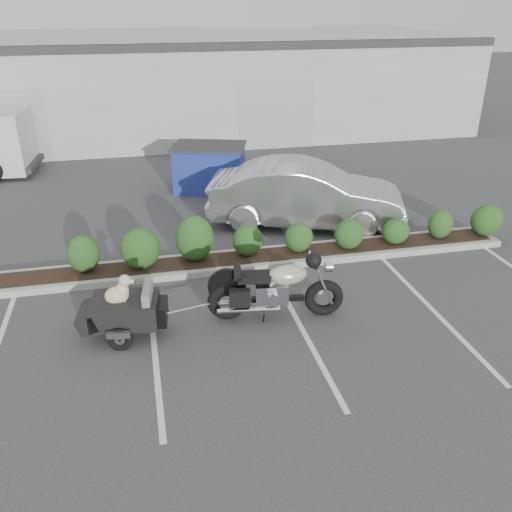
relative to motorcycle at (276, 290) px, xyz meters
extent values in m
plane|color=#38383A|center=(-0.82, 0.18, -0.59)|extent=(90.00, 90.00, 0.00)
cube|color=#9E9E93|center=(0.18, 2.38, -0.52)|extent=(12.00, 1.00, 0.15)
cube|color=#9EA099|center=(-0.82, 17.18, 1.41)|extent=(26.00, 10.00, 4.00)
torus|color=black|center=(-0.90, 0.16, -0.23)|extent=(0.77, 0.29, 0.75)
torus|color=black|center=(0.92, -0.11, -0.23)|extent=(0.77, 0.29, 0.75)
cylinder|color=silver|center=(-0.90, 0.16, -0.23)|extent=(0.33, 0.18, 0.31)
cylinder|color=silver|center=(0.92, -0.11, -0.23)|extent=(0.28, 0.15, 0.27)
cylinder|color=silver|center=(0.83, -0.21, 0.19)|extent=(0.49, 0.12, 0.99)
cylinder|color=silver|center=(0.86, 0.01, 0.19)|extent=(0.49, 0.12, 0.99)
cylinder|color=silver|center=(0.67, -0.07, 0.61)|extent=(0.15, 0.78, 0.04)
cylinder|color=silver|center=(0.98, -0.12, 0.43)|extent=(0.16, 0.22, 0.20)
sphere|color=black|center=(0.58, -0.40, 0.75)|extent=(0.33, 0.33, 0.29)
cube|color=silver|center=(-0.07, 0.04, -0.06)|extent=(0.66, 0.46, 0.38)
cube|color=black|center=(0.04, 0.02, -0.20)|extent=(1.01, 0.25, 0.09)
ellipsoid|color=beige|center=(0.23, -0.01, 0.30)|extent=(0.79, 0.52, 0.37)
cube|color=black|center=(-0.40, 0.08, 0.28)|extent=(0.66, 0.42, 0.13)
cube|color=black|center=(-0.70, 0.13, 0.38)|extent=(0.18, 0.35, 0.18)
cylinder|color=silver|center=(-0.54, -0.10, -0.30)|extent=(1.17, 0.27, 0.10)
cylinder|color=silver|center=(-0.49, 0.30, -0.30)|extent=(1.17, 0.27, 0.10)
cube|color=black|center=(-0.72, -0.19, 0.02)|extent=(0.40, 0.21, 0.33)
cube|color=black|center=(-2.77, 0.03, -0.09)|extent=(1.28, 0.96, 0.47)
cube|color=slate|center=(-2.35, -0.03, 0.21)|extent=(0.23, 0.70, 0.33)
cube|color=slate|center=(-2.71, 0.02, 0.02)|extent=(0.87, 0.80, 0.04)
cube|color=black|center=(-3.37, 0.12, -0.17)|extent=(0.53, 0.86, 0.41)
cube|color=black|center=(-2.15, -0.06, -0.15)|extent=(0.30, 0.58, 0.38)
torus|color=black|center=(-2.89, -0.43, -0.39)|extent=(0.45, 0.18, 0.44)
torus|color=black|center=(-2.76, 0.50, -0.39)|extent=(0.45, 0.18, 0.44)
cube|color=silver|center=(-2.90, -0.48, -0.26)|extent=(0.41, 0.15, 0.11)
cube|color=silver|center=(-2.75, 0.56, -0.26)|extent=(0.41, 0.15, 0.11)
cylinder|color=black|center=(-2.82, 0.04, -0.39)|extent=(0.19, 1.00, 0.04)
cylinder|color=silver|center=(-1.88, -0.10, -0.23)|extent=(0.67, 0.14, 0.04)
ellipsoid|color=#D4B78F|center=(-2.88, 0.03, 0.23)|extent=(0.46, 0.34, 0.33)
ellipsoid|color=#D4B78F|center=(-2.78, 0.01, 0.32)|extent=(0.27, 0.26, 0.31)
sphere|color=#D4B78F|center=(-2.71, 0.00, 0.52)|extent=(0.24, 0.24, 0.21)
ellipsoid|color=#D4B78F|center=(-2.61, -0.01, 0.49)|extent=(0.17, 0.11, 0.08)
sphere|color=black|center=(-2.55, -0.02, 0.49)|extent=(0.05, 0.05, 0.04)
ellipsoid|color=#D4B78F|center=(-2.77, -0.05, 0.54)|extent=(0.06, 0.05, 0.12)
ellipsoid|color=#D4B78F|center=(-2.75, 0.07, 0.54)|extent=(0.06, 0.05, 0.12)
cylinder|color=#D4B78F|center=(-2.76, -0.06, 0.10)|extent=(0.06, 0.06, 0.13)
cylinder|color=#D4B78F|center=(-2.74, 0.08, 0.10)|extent=(0.06, 0.06, 0.13)
imported|color=silver|center=(1.94, 4.31, 0.24)|extent=(5.38, 3.39, 1.67)
cube|color=navy|center=(-0.13, 7.70, 0.09)|extent=(2.38, 1.94, 1.37)
cube|color=#2D2D30|center=(-0.13, 7.70, 0.80)|extent=(2.53, 2.09, 0.07)
cube|color=beige|center=(-6.73, 10.94, 0.53)|extent=(1.97, 2.21, 1.98)
cube|color=black|center=(-6.73, 10.94, 0.26)|extent=(0.22, 1.71, 0.90)
cylinder|color=black|center=(-6.83, 11.94, -0.19)|extent=(0.83, 0.32, 0.81)
camera|label=1|loc=(-2.30, -8.53, 4.99)|focal=38.00mm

